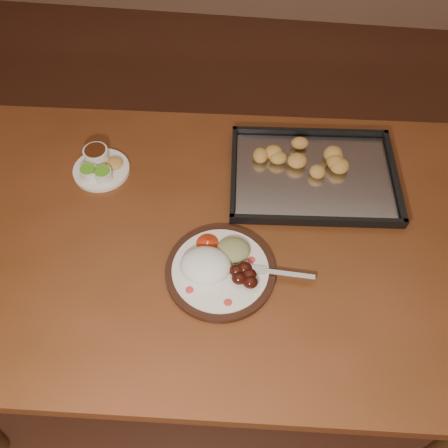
# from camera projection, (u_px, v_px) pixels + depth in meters

# --- Properties ---
(ground) EXTENTS (4.00, 4.00, 0.00)m
(ground) POSITION_uv_depth(u_px,v_px,m) (237.00, 300.00, 1.98)
(ground) COLOR #502B1B
(ground) RESTS_ON ground
(dining_table) EXTENTS (1.55, 0.99, 0.75)m
(dining_table) POSITION_uv_depth(u_px,v_px,m) (205.00, 255.00, 1.34)
(dining_table) COLOR brown
(dining_table) RESTS_ON ground
(dinner_plate) EXTENTS (0.35, 0.26, 0.06)m
(dinner_plate) POSITION_uv_depth(u_px,v_px,m) (218.00, 267.00, 1.18)
(dinner_plate) COLOR black
(dinner_plate) RESTS_ON dining_table
(condiment_saucer) EXTENTS (0.16, 0.16, 0.05)m
(condiment_saucer) POSITION_uv_depth(u_px,v_px,m) (99.00, 166.00, 1.37)
(condiment_saucer) COLOR white
(condiment_saucer) RESTS_ON dining_table
(baking_tray) EXTENTS (0.47, 0.37, 0.05)m
(baking_tray) POSITION_uv_depth(u_px,v_px,m) (313.00, 174.00, 1.36)
(baking_tray) COLOR black
(baking_tray) RESTS_ON dining_table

